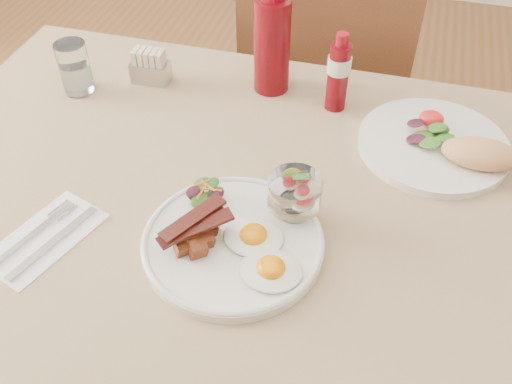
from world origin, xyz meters
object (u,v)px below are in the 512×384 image
object	(u,v)px
sugar_caddy	(150,68)
water_glass	(75,71)
fruit_cup	(295,192)
main_plate	(233,243)
chair_far	(325,94)
ketchup_bottle	(272,44)
table	(263,236)
hot_sauce_bottle	(338,73)
second_plate	(444,146)

from	to	relation	value
sugar_caddy	water_glass	xyz separation A→B (m)	(-0.13, -0.07, 0.02)
fruit_cup	sugar_caddy	world-z (taller)	fruit_cup
main_plate	chair_far	bearing A→B (deg)	88.50
ketchup_bottle	sugar_caddy	distance (m)	0.26
table	ketchup_bottle	bearing A→B (deg)	102.24
main_plate	water_glass	size ratio (longest dim) A/B	2.63
fruit_cup	sugar_caddy	bearing A→B (deg)	140.17
sugar_caddy	fruit_cup	bearing A→B (deg)	-41.80
table	fruit_cup	size ratio (longest dim) A/B	15.56
ketchup_bottle	main_plate	bearing A→B (deg)	-83.35
chair_far	hot_sauce_bottle	world-z (taller)	chair_far
chair_far	fruit_cup	world-z (taller)	chair_far
second_plate	water_glass	size ratio (longest dim) A/B	2.63
main_plate	ketchup_bottle	xyz separation A→B (m)	(-0.05, 0.44, 0.09)
fruit_cup	second_plate	bearing A→B (deg)	46.16
table	fruit_cup	distance (m)	0.17
main_plate	sugar_caddy	size ratio (longest dim) A/B	3.48
fruit_cup	ketchup_bottle	distance (m)	0.38
table	main_plate	size ratio (longest dim) A/B	4.75
hot_sauce_bottle	table	bearing A→B (deg)	-103.05
table	second_plate	xyz separation A→B (m)	(0.28, 0.20, 0.11)
fruit_cup	second_plate	xyz separation A→B (m)	(0.23, 0.23, -0.04)
table	ketchup_bottle	world-z (taller)	ketchup_bottle
second_plate	hot_sauce_bottle	bearing A→B (deg)	157.00
chair_far	sugar_caddy	size ratio (longest dim) A/B	11.55
hot_sauce_bottle	sugar_caddy	bearing A→B (deg)	-178.39
fruit_cup	main_plate	bearing A→B (deg)	-134.71
sugar_caddy	ketchup_bottle	bearing A→B (deg)	7.99
chair_far	fruit_cup	size ratio (longest dim) A/B	10.88
main_plate	second_plate	bearing A→B (deg)	45.94
main_plate	water_glass	bearing A→B (deg)	143.31
main_plate	hot_sauce_bottle	world-z (taller)	hot_sauce_bottle
table	second_plate	bearing A→B (deg)	35.87
chair_far	sugar_caddy	distance (m)	0.56
hot_sauce_bottle	second_plate	bearing A→B (deg)	-23.00
ketchup_bottle	sugar_caddy	bearing A→B (deg)	-170.03
hot_sauce_bottle	sugar_caddy	size ratio (longest dim) A/B	2.00
chair_far	second_plate	world-z (taller)	chair_far
sugar_caddy	water_glass	size ratio (longest dim) A/B	0.76
table	sugar_caddy	bearing A→B (deg)	138.45
hot_sauce_bottle	sugar_caddy	xyz separation A→B (m)	(-0.39, -0.01, -0.05)
sugar_caddy	water_glass	bearing A→B (deg)	-153.24
fruit_cup	hot_sauce_bottle	world-z (taller)	hot_sauce_bottle
table	second_plate	world-z (taller)	second_plate
sugar_caddy	water_glass	world-z (taller)	water_glass
second_plate	sugar_caddy	xyz separation A→B (m)	(-0.60, 0.08, 0.01)
fruit_cup	water_glass	xyz separation A→B (m)	(-0.51, 0.24, -0.02)
chair_far	water_glass	xyz separation A→B (m)	(-0.45, -0.45, 0.27)
main_plate	fruit_cup	xyz separation A→B (m)	(0.08, 0.08, 0.06)
second_plate	hot_sauce_bottle	distance (m)	0.24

